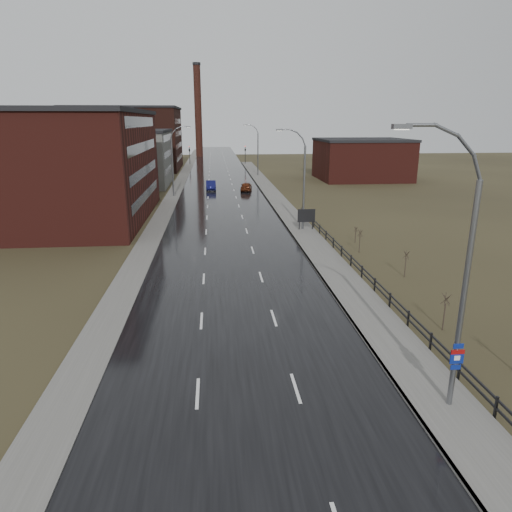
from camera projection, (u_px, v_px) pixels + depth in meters
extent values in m
plane|color=#2D2819|center=(255.00, 451.00, 17.50)|extent=(320.00, 320.00, 0.00)
cube|color=black|center=(222.00, 198.00, 74.75)|extent=(14.00, 300.00, 0.06)
cube|color=#595651|center=(303.00, 232.00, 51.63)|extent=(3.20, 180.00, 0.18)
cube|color=slate|center=(289.00, 232.00, 51.50)|extent=(0.16, 180.00, 0.18)
cube|color=#595651|center=(172.00, 198.00, 74.02)|extent=(2.40, 260.00, 0.12)
cube|color=#471914|center=(55.00, 168.00, 56.74)|extent=(22.00, 28.00, 13.00)
cube|color=black|center=(48.00, 111.00, 54.81)|extent=(22.44, 28.56, 0.50)
cube|color=black|center=(146.00, 195.00, 58.70)|extent=(0.06, 22.40, 1.20)
cube|color=black|center=(145.00, 171.00, 57.85)|extent=(0.06, 22.40, 1.20)
cube|color=black|center=(143.00, 147.00, 56.99)|extent=(0.06, 22.40, 1.20)
cube|color=black|center=(141.00, 122.00, 56.14)|extent=(0.06, 22.40, 1.20)
cube|color=slate|center=(127.00, 159.00, 88.92)|extent=(16.00, 20.00, 10.00)
cube|color=black|center=(125.00, 131.00, 87.43)|extent=(16.32, 20.40, 0.50)
cube|color=black|center=(169.00, 169.00, 90.20)|extent=(0.06, 16.00, 1.20)
cube|color=black|center=(168.00, 153.00, 89.34)|extent=(0.06, 16.00, 1.20)
cube|color=black|center=(168.00, 138.00, 88.49)|extent=(0.06, 16.00, 1.20)
cube|color=#331611|center=(127.00, 140.00, 116.40)|extent=(26.00, 24.00, 15.00)
cube|color=black|center=(125.00, 108.00, 114.19)|extent=(26.52, 24.48, 0.50)
cube|color=black|center=(180.00, 157.00, 118.83)|extent=(0.06, 19.20, 1.20)
cube|color=black|center=(179.00, 145.00, 117.97)|extent=(0.06, 19.20, 1.20)
cube|color=black|center=(178.00, 133.00, 117.12)|extent=(0.06, 19.20, 1.20)
cube|color=black|center=(178.00, 121.00, 116.26)|extent=(0.06, 19.20, 1.20)
cube|color=#471914|center=(362.00, 160.00, 97.29)|extent=(18.00, 16.00, 8.00)
cube|color=black|center=(363.00, 140.00, 96.07)|extent=(18.36, 16.32, 0.50)
cylinder|color=#331611|center=(198.00, 112.00, 155.84)|extent=(2.40, 2.40, 30.00)
cylinder|color=black|center=(196.00, 64.00, 151.48)|extent=(2.70, 2.70, 0.80)
cylinder|color=slate|center=(463.00, 302.00, 18.75)|extent=(0.24, 0.24, 10.00)
cylinder|color=slate|center=(477.00, 168.00, 17.18)|extent=(0.57, 0.14, 1.12)
cylinder|color=slate|center=(466.00, 146.00, 16.90)|extent=(0.91, 0.14, 0.91)
cylinder|color=slate|center=(447.00, 130.00, 16.67)|extent=(1.12, 0.14, 0.57)
cylinder|color=slate|center=(422.00, 125.00, 16.53)|extent=(1.15, 0.14, 0.14)
cube|color=slate|center=(402.00, 126.00, 16.48)|extent=(0.70, 0.28, 0.18)
cube|color=silver|center=(402.00, 129.00, 16.51)|extent=(0.50, 0.20, 0.04)
cube|color=navy|center=(458.00, 346.00, 19.20)|extent=(0.45, 0.04, 0.22)
cube|color=navy|center=(457.00, 357.00, 19.34)|extent=(0.60, 0.04, 0.65)
cube|color=maroon|center=(458.00, 352.00, 19.26)|extent=(0.60, 0.04, 0.20)
cube|color=navy|center=(456.00, 367.00, 19.48)|extent=(0.45, 0.04, 0.22)
cube|color=silver|center=(457.00, 358.00, 19.33)|extent=(0.26, 0.02, 0.22)
cylinder|color=slate|center=(304.00, 189.00, 51.27)|extent=(0.24, 0.24, 9.50)
cylinder|color=slate|center=(304.00, 142.00, 49.79)|extent=(0.51, 0.14, 0.98)
cylinder|color=slate|center=(300.00, 135.00, 49.54)|extent=(0.81, 0.14, 0.81)
cylinder|color=slate|center=(293.00, 131.00, 49.34)|extent=(0.98, 0.14, 0.51)
cylinder|color=slate|center=(286.00, 129.00, 49.22)|extent=(1.01, 0.14, 0.14)
cube|color=slate|center=(279.00, 130.00, 49.18)|extent=(0.70, 0.28, 0.18)
cube|color=silver|center=(279.00, 131.00, 49.21)|extent=(0.50, 0.20, 0.04)
cylinder|color=slate|center=(172.00, 168.00, 74.61)|extent=(0.24, 0.24, 9.50)
cylinder|color=slate|center=(172.00, 135.00, 73.15)|extent=(0.51, 0.14, 0.98)
cylinder|color=slate|center=(174.00, 131.00, 72.99)|extent=(0.81, 0.14, 0.81)
cylinder|color=slate|center=(179.00, 128.00, 72.92)|extent=(0.98, 0.14, 0.51)
cylinder|color=slate|center=(184.00, 126.00, 72.94)|extent=(1.01, 0.14, 0.14)
cube|color=slate|center=(188.00, 127.00, 73.02)|extent=(0.70, 0.28, 0.18)
cube|color=silver|center=(188.00, 127.00, 73.05)|extent=(0.50, 0.20, 0.04)
cylinder|color=slate|center=(258.00, 155.00, 102.81)|extent=(0.24, 0.24, 9.50)
cylinder|color=slate|center=(257.00, 131.00, 101.33)|extent=(0.51, 0.14, 0.98)
cylinder|color=slate|center=(255.00, 128.00, 101.08)|extent=(0.81, 0.14, 0.81)
cylinder|color=slate|center=(252.00, 126.00, 100.88)|extent=(0.98, 0.14, 0.51)
cylinder|color=slate|center=(248.00, 125.00, 100.76)|extent=(1.01, 0.14, 0.14)
cube|color=slate|center=(245.00, 125.00, 100.71)|extent=(0.70, 0.28, 0.18)
cube|color=silver|center=(245.00, 126.00, 100.74)|extent=(0.50, 0.20, 0.04)
cube|color=black|center=(496.00, 408.00, 19.20)|extent=(0.10, 0.10, 1.10)
cube|color=black|center=(459.00, 371.00, 22.07)|extent=(0.10, 0.10, 1.10)
cube|color=black|center=(431.00, 342.00, 24.93)|extent=(0.10, 0.10, 1.10)
cube|color=black|center=(408.00, 319.00, 27.79)|extent=(0.10, 0.10, 1.10)
cube|color=black|center=(390.00, 301.00, 30.65)|extent=(0.10, 0.10, 1.10)
cube|color=black|center=(375.00, 285.00, 33.52)|extent=(0.10, 0.10, 1.10)
cube|color=black|center=(362.00, 272.00, 36.38)|extent=(0.10, 0.10, 1.10)
cube|color=black|center=(351.00, 261.00, 39.24)|extent=(0.10, 0.10, 1.10)
cube|color=black|center=(341.00, 252.00, 42.11)|extent=(0.10, 0.10, 1.10)
cube|color=black|center=(333.00, 243.00, 44.97)|extent=(0.10, 0.10, 1.10)
cube|color=black|center=(326.00, 236.00, 47.83)|extent=(0.10, 0.10, 1.10)
cube|color=black|center=(320.00, 229.00, 50.70)|extent=(0.10, 0.10, 1.10)
cube|color=black|center=(314.00, 224.00, 53.56)|extent=(0.10, 0.10, 1.10)
cube|color=black|center=(309.00, 218.00, 56.42)|extent=(0.10, 0.10, 1.10)
cube|color=black|center=(304.00, 214.00, 59.29)|extent=(0.10, 0.10, 1.10)
cube|color=black|center=(364.00, 269.00, 35.79)|extent=(0.08, 53.00, 0.10)
cube|color=black|center=(364.00, 274.00, 35.90)|extent=(0.08, 53.00, 0.10)
cylinder|color=#382D23|center=(444.00, 317.00, 27.36)|extent=(0.08, 0.08, 1.73)
cylinder|color=#382D23|center=(447.00, 299.00, 27.05)|extent=(0.04, 0.58, 0.68)
cylinder|color=#382D23|center=(446.00, 299.00, 27.09)|extent=(0.55, 0.22, 0.69)
cylinder|color=#382D23|center=(445.00, 299.00, 27.07)|extent=(0.33, 0.49, 0.70)
cylinder|color=#382D23|center=(446.00, 300.00, 27.01)|extent=(0.33, 0.49, 0.70)
cylinder|color=#382D23|center=(447.00, 300.00, 27.00)|extent=(0.55, 0.22, 0.69)
cylinder|color=#382D23|center=(405.00, 267.00, 36.72)|extent=(0.08, 0.08, 1.62)
cylinder|color=#382D23|center=(407.00, 255.00, 36.42)|extent=(0.04, 0.55, 0.64)
cylinder|color=#382D23|center=(406.00, 255.00, 36.46)|extent=(0.52, 0.21, 0.65)
cylinder|color=#382D23|center=(406.00, 255.00, 36.44)|extent=(0.31, 0.47, 0.66)
cylinder|color=#382D23|center=(406.00, 255.00, 36.38)|extent=(0.31, 0.47, 0.66)
cylinder|color=#382D23|center=(407.00, 255.00, 36.37)|extent=(0.52, 0.21, 0.65)
cylinder|color=#382D23|center=(360.00, 244.00, 43.56)|extent=(0.08, 0.08, 1.67)
cylinder|color=#382D23|center=(361.00, 233.00, 43.25)|extent=(0.04, 0.56, 0.66)
cylinder|color=#382D23|center=(360.00, 233.00, 43.30)|extent=(0.54, 0.21, 0.67)
cylinder|color=#382D23|center=(360.00, 233.00, 43.27)|extent=(0.32, 0.48, 0.68)
cylinder|color=#382D23|center=(360.00, 233.00, 43.22)|extent=(0.32, 0.48, 0.68)
cylinder|color=#382D23|center=(361.00, 233.00, 43.20)|extent=(0.54, 0.21, 0.67)
cylinder|color=#382D23|center=(355.00, 237.00, 47.16)|extent=(0.08, 0.08, 1.24)
cylinder|color=#382D23|center=(356.00, 229.00, 46.93)|extent=(0.04, 0.43, 0.50)
cylinder|color=#382D23|center=(356.00, 229.00, 46.97)|extent=(0.41, 0.17, 0.50)
cylinder|color=#382D23|center=(355.00, 229.00, 46.95)|extent=(0.25, 0.36, 0.51)
cylinder|color=#382D23|center=(356.00, 229.00, 46.90)|extent=(0.25, 0.36, 0.51)
cylinder|color=#382D23|center=(356.00, 229.00, 46.88)|extent=(0.41, 0.17, 0.50)
cube|color=black|center=(299.00, 223.00, 52.09)|extent=(0.10, 0.10, 1.80)
cube|color=black|center=(313.00, 223.00, 52.23)|extent=(0.10, 0.10, 1.80)
cube|color=silver|center=(306.00, 216.00, 51.85)|extent=(1.91, 0.08, 1.39)
cube|color=black|center=(306.00, 216.00, 51.81)|extent=(2.01, 0.04, 1.49)
cylinder|color=black|center=(190.00, 155.00, 130.57)|extent=(0.16, 0.16, 5.20)
imported|color=black|center=(189.00, 148.00, 129.96)|extent=(0.58, 2.73, 1.10)
sphere|color=#FF190C|center=(189.00, 147.00, 129.73)|extent=(0.18, 0.18, 0.18)
cylinder|color=black|center=(245.00, 155.00, 131.99)|extent=(0.16, 0.16, 5.20)
imported|color=black|center=(245.00, 147.00, 131.37)|extent=(0.58, 2.73, 1.10)
sphere|color=#FF190C|center=(245.00, 146.00, 131.14)|extent=(0.18, 0.18, 0.18)
imported|color=#0D0E43|center=(211.00, 186.00, 82.86)|extent=(1.82, 5.04, 1.65)
imported|color=#53200D|center=(246.00, 187.00, 81.67)|extent=(2.49, 4.85, 1.58)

